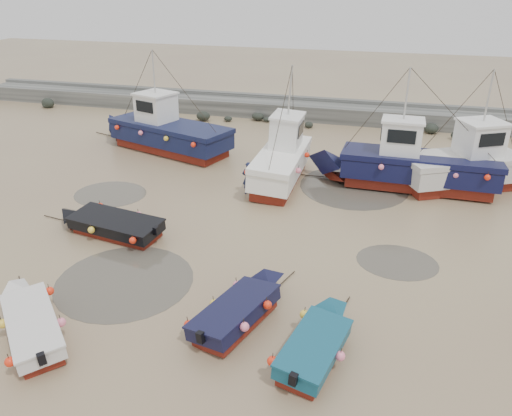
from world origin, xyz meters
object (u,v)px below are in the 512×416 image
(dinghy_4, at_px, (110,222))
(cabin_boat_0, at_px, (163,130))
(dinghy_0, at_px, (32,319))
(cabin_boat_1, at_px, (282,156))
(cabin_boat_3, at_px, (471,163))
(person, at_px, (248,193))
(dinghy_2, at_px, (317,340))
(dinghy_1, at_px, (243,307))
(cabin_boat_2, at_px, (407,164))

(dinghy_4, height_order, cabin_boat_0, cabin_boat_0)
(dinghy_0, distance_m, cabin_boat_1, 15.73)
(cabin_boat_3, bearing_deg, dinghy_4, -86.42)
(dinghy_4, relative_size, person, 3.75)
(dinghy_2, distance_m, person, 12.42)
(dinghy_0, height_order, dinghy_1, same)
(dinghy_0, height_order, cabin_boat_2, cabin_boat_2)
(dinghy_2, distance_m, cabin_boat_1, 14.20)
(dinghy_4, bearing_deg, cabin_boat_1, -26.30)
(dinghy_0, bearing_deg, dinghy_1, -25.10)
(cabin_boat_1, height_order, cabin_boat_2, same)
(dinghy_4, xyz_separation_m, cabin_boat_2, (12.60, 8.92, 0.76))
(dinghy_2, distance_m, cabin_boat_3, 16.20)
(dinghy_1, relative_size, dinghy_4, 0.85)
(dinghy_1, height_order, cabin_boat_0, cabin_boat_0)
(dinghy_0, height_order, dinghy_4, same)
(dinghy_1, bearing_deg, cabin_boat_1, 114.80)
(dinghy_2, bearing_deg, cabin_boat_0, 139.41)
(dinghy_0, relative_size, dinghy_4, 0.73)
(dinghy_0, height_order, dinghy_2, same)
(dinghy_0, xyz_separation_m, dinghy_2, (8.97, 1.34, 0.02))
(dinghy_0, distance_m, cabin_boat_0, 18.32)
(dinghy_0, bearing_deg, cabin_boat_2, 8.11)
(dinghy_1, height_order, cabin_boat_2, cabin_boat_2)
(dinghy_0, distance_m, cabin_boat_2, 19.43)
(cabin_boat_0, bearing_deg, dinghy_0, -150.15)
(dinghy_4, bearing_deg, cabin_boat_3, -48.77)
(dinghy_2, bearing_deg, dinghy_0, -159.28)
(dinghy_0, bearing_deg, cabin_boat_0, 55.94)
(dinghy_4, height_order, cabin_boat_3, cabin_boat_3)
(dinghy_4, xyz_separation_m, person, (4.71, 5.82, -0.54))
(dinghy_4, bearing_deg, dinghy_2, -108.35)
(dinghy_2, xyz_separation_m, person, (-5.34, 11.20, -0.56))
(dinghy_2, bearing_deg, cabin_boat_2, 92.09)
(cabin_boat_0, bearing_deg, dinghy_1, -128.96)
(cabin_boat_2, bearing_deg, cabin_boat_3, -75.10)
(cabin_boat_2, bearing_deg, cabin_boat_0, 82.55)
(dinghy_0, bearing_deg, person, 28.36)
(cabin_boat_1, distance_m, cabin_boat_2, 6.66)
(dinghy_1, distance_m, dinghy_2, 2.81)
(dinghy_1, distance_m, cabin_boat_3, 16.44)
(dinghy_1, bearing_deg, dinghy_2, -3.01)
(dinghy_0, xyz_separation_m, dinghy_1, (6.35, 2.36, 0.01))
(cabin_boat_1, bearing_deg, dinghy_0, -107.82)
(person, bearing_deg, cabin_boat_3, 173.12)
(dinghy_4, bearing_deg, cabin_boat_2, -44.94)
(dinghy_1, relative_size, cabin_boat_1, 0.59)
(dinghy_0, height_order, cabin_boat_1, cabin_boat_1)
(person, bearing_deg, cabin_boat_2, 175.33)
(cabin_boat_1, xyz_separation_m, cabin_boat_3, (9.91, 1.51, 0.00))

